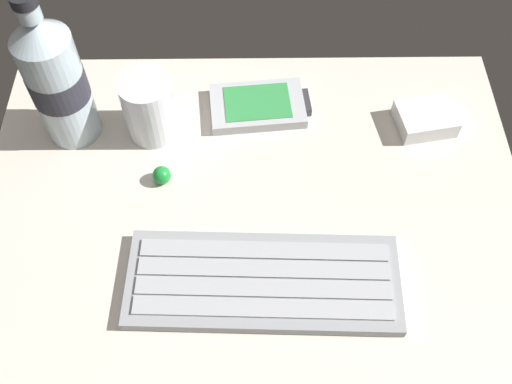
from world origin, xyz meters
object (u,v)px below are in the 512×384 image
at_px(keyboard, 267,281).
at_px(water_bottle, 59,79).
at_px(handheld_device, 262,106).
at_px(charger_block, 428,119).
at_px(trackball_mouse, 165,175).
at_px(juice_cup, 153,109).

xyz_separation_m(keyboard, water_bottle, (-0.23, 0.22, 0.08)).
bearing_deg(handheld_device, charger_block, -7.54).
bearing_deg(keyboard, charger_block, 46.30).
height_order(keyboard, handheld_device, keyboard).
bearing_deg(trackball_mouse, keyboard, -49.03).
xyz_separation_m(water_bottle, trackball_mouse, (0.12, -0.08, -0.08)).
relative_size(handheld_device, trackball_mouse, 6.03).
height_order(juice_cup, trackball_mouse, juice_cup).
relative_size(keyboard, trackball_mouse, 13.35).
relative_size(handheld_device, charger_block, 1.90).
relative_size(charger_block, trackball_mouse, 3.18).
bearing_deg(trackball_mouse, handheld_device, 43.39).
distance_m(handheld_device, water_bottle, 0.25).
distance_m(charger_block, trackball_mouse, 0.34).
relative_size(juice_cup, trackball_mouse, 3.86).
bearing_deg(handheld_device, trackball_mouse, -136.61).
bearing_deg(charger_block, water_bottle, -179.67).
bearing_deg(trackball_mouse, water_bottle, 145.54).
height_order(charger_block, trackball_mouse, charger_block).
height_order(keyboard, water_bottle, water_bottle).
bearing_deg(water_bottle, keyboard, -42.64).
bearing_deg(keyboard, handheld_device, 90.39).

